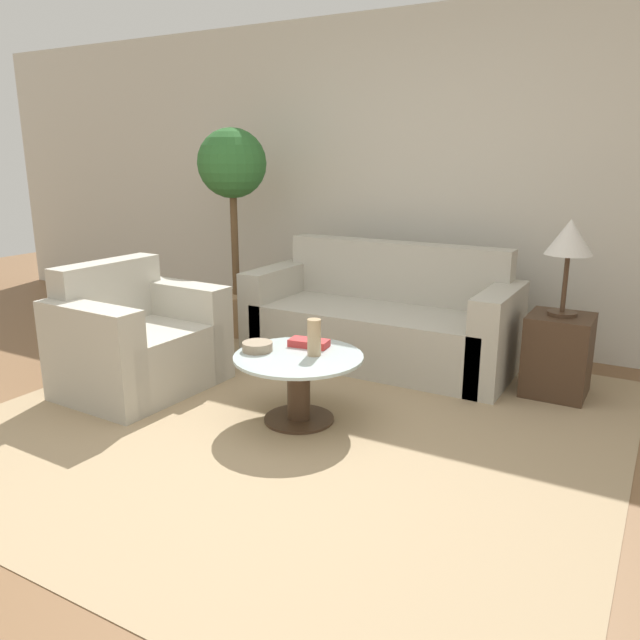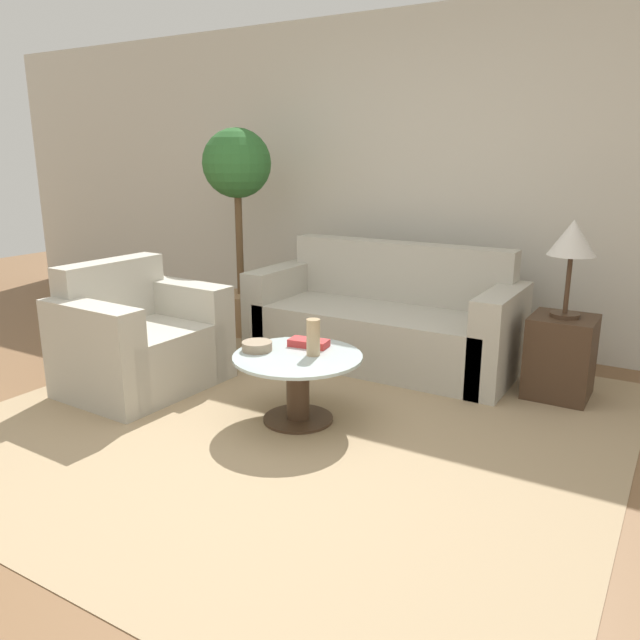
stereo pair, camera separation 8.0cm
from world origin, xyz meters
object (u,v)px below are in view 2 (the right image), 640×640
Objects in this scene: armchair at (138,344)px; book_stack at (309,343)px; vase at (313,337)px; sofa_main at (385,323)px; potted_plant at (238,206)px; coffee_table at (298,378)px; bowl at (257,346)px; table_lamp at (572,242)px.

armchair is 4.06× the size of book_stack.
sofa_main is at bearing 95.87° from vase.
coffee_table is at bearing -42.63° from potted_plant.
sofa_main is 2.63× the size of coffee_table.
bowl is (-0.20, -1.32, 0.14)m from sofa_main.
armchair is at bearing -131.28° from sofa_main.
coffee_table is at bearing -87.89° from sofa_main.
potted_plant is 9.73× the size of bowl.
armchair is 0.98m from bowl.
bowl is at bearing -168.74° from coffee_table.
vase reaches higher than coffee_table.
table_lamp is 2.85× the size of vase.
vase is (1.52, -1.28, -0.58)m from potted_plant.
coffee_table is (0.05, -1.27, -0.03)m from sofa_main.
book_stack is at bearing -76.63° from armchair.
coffee_table is at bearing 11.26° from bowl.
coffee_table is 1.85m from table_lamp.
vase is 1.20× the size of bowl.
table_lamp reaches higher than armchair.
armchair is 1.66× the size of table_lamp.
vase is 0.19m from book_stack.
potted_plant is (-1.40, 0.06, 0.80)m from sofa_main.
table_lamp is 2.67m from potted_plant.
table_lamp is 3.41× the size of bowl.
bowl is 0.31m from book_stack.
book_stack is at bearing 100.20° from coffee_table.
sofa_main is 1.25m from vase.
sofa_main is 1.11m from book_stack.
book_stack is (0.02, -1.10, 0.14)m from sofa_main.
table_lamp is at bearing 30.69° from book_stack.
potted_plant is 6.97× the size of book_stack.
armchair is 1.35× the size of coffee_table.
bowl is (1.20, -1.38, -0.66)m from potted_plant.
armchair reaches higher than bowl.
book_stack is at bearing -141.02° from table_lamp.
potted_plant is at bearing 11.26° from armchair.
potted_plant reaches higher than bowl.
armchair is at bearing -175.15° from vase.
coffee_table is 0.43× the size of potted_plant.
bowl is at bearing -139.91° from table_lamp.
book_stack is (1.19, 0.24, 0.13)m from armchair.
vase is at bearing 16.18° from bowl.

